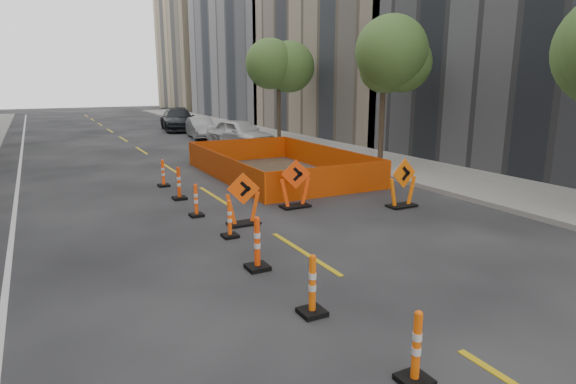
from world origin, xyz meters
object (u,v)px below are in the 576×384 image
channelizer_4 (257,243)px  parked_car_mid (201,128)px  channelizer_7 (179,183)px  chevron_sign_right (403,183)px  chevron_sign_center (295,184)px  channelizer_2 (417,347)px  parked_car_far (178,120)px  channelizer_3 (312,285)px  channelizer_5 (230,219)px  chevron_sign_left (243,199)px  parked_car_near (240,133)px  channelizer_6 (196,200)px  channelizer_8 (163,173)px

channelizer_4 → parked_car_mid: 23.41m
channelizer_7 → chevron_sign_right: bearing=-35.4°
chevron_sign_center → channelizer_2: bearing=-90.2°
channelizer_4 → parked_car_far: size_ratio=0.20×
channelizer_3 → parked_car_mid: bearing=76.3°
channelizer_5 → chevron_sign_center: chevron_sign_center is taller
channelizer_5 → chevron_sign_left: 1.09m
channelizer_4 → channelizer_5: channelizer_4 is taller
chevron_sign_center → parked_car_near: size_ratio=0.31×
channelizer_7 → parked_car_far: parked_car_far is taller
chevron_sign_center → parked_car_far: size_ratio=0.26×
parked_car_mid → channelizer_6: bearing=-101.4°
channelizer_3 → channelizer_5: channelizer_3 is taller
channelizer_3 → chevron_sign_left: bearing=79.8°
channelizer_3 → channelizer_8: bearing=89.0°
channelizer_8 → parked_car_near: size_ratio=0.21×
chevron_sign_right → channelizer_4: bearing=-160.1°
channelizer_2 → channelizer_4: 4.37m
parked_car_mid → chevron_sign_center: bearing=-92.5°
channelizer_3 → channelizer_5: 4.37m
channelizer_2 → channelizer_4: (-0.22, 4.36, 0.06)m
channelizer_8 → parked_car_far: parked_car_far is taller
parked_car_mid → chevron_sign_right: bearing=-83.7°
channelizer_5 → channelizer_6: channelizer_5 is taller
channelizer_7 → channelizer_8: size_ratio=1.08×
channelizer_7 → channelizer_3: bearing=-91.2°
channelizer_6 → chevron_sign_center: (2.93, -0.43, 0.27)m
channelizer_6 → parked_car_near: bearing=63.0°
channelizer_8 → chevron_sign_right: 8.45m
channelizer_2 → chevron_sign_center: chevron_sign_center is taller
channelizer_3 → channelizer_5: bearing=86.8°
chevron_sign_right → parked_car_mid: chevron_sign_right is taller
channelizer_2 → parked_car_mid: bearing=77.9°
chevron_sign_left → parked_car_mid: size_ratio=0.35×
channelizer_3 → channelizer_5: size_ratio=1.10×
channelizer_3 → channelizer_4: size_ratio=0.94×
channelizer_8 → parked_car_near: parked_car_near is taller
channelizer_2 → parked_car_near: parked_car_near is taller
channelizer_2 → chevron_sign_center: (2.79, 8.30, 0.23)m
channelizer_3 → channelizer_7: 8.73m
parked_car_far → chevron_sign_center: bearing=-89.2°
channelizer_2 → channelizer_6: 8.73m
chevron_sign_center → chevron_sign_right: size_ratio=0.99×
chevron_sign_left → channelizer_7: bearing=123.0°
parked_car_near → channelizer_7: bearing=-135.9°
channelizer_7 → chevron_sign_left: 3.63m
channelizer_3 → parked_car_mid: size_ratio=0.26×
channelizer_6 → parked_car_near: (6.53, 12.83, 0.34)m
channelizer_4 → parked_car_near: parked_car_near is taller
channelizer_2 → channelizer_8: size_ratio=1.02×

